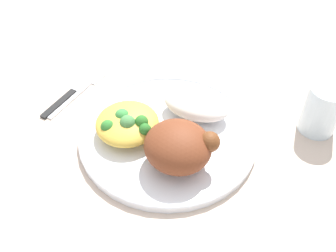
{
  "coord_description": "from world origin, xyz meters",
  "views": [
    {
      "loc": [
        0.15,
        -0.37,
        0.43
      ],
      "look_at": [
        0.0,
        0.0,
        0.03
      ],
      "focal_mm": 39.43,
      "sensor_mm": 36.0,
      "label": 1
    }
  ],
  "objects_px": {
    "rice_pile": "(197,104)",
    "knife": "(74,90)",
    "fork": "(80,91)",
    "water_glass": "(322,109)",
    "plate": "(168,134)",
    "mac_cheese_with_broccoli": "(127,123)",
    "roasted_chicken": "(179,146)"
  },
  "relations": [
    {
      "from": "rice_pile",
      "to": "knife",
      "type": "xyz_separation_m",
      "value": [
        -0.23,
        -0.02,
        -0.03
      ]
    },
    {
      "from": "fork",
      "to": "water_glass",
      "type": "relative_size",
      "value": 1.75
    },
    {
      "from": "plate",
      "to": "rice_pile",
      "type": "bearing_deg",
      "value": 64.37
    },
    {
      "from": "plate",
      "to": "knife",
      "type": "height_order",
      "value": "plate"
    },
    {
      "from": "rice_pile",
      "to": "knife",
      "type": "bearing_deg",
      "value": -175.87
    },
    {
      "from": "knife",
      "to": "plate",
      "type": "bearing_deg",
      "value": -11.31
    },
    {
      "from": "fork",
      "to": "rice_pile",
      "type": "bearing_deg",
      "value": 3.56
    },
    {
      "from": "mac_cheese_with_broccoli",
      "to": "water_glass",
      "type": "xyz_separation_m",
      "value": [
        0.27,
        0.13,
        0.01
      ]
    },
    {
      "from": "rice_pile",
      "to": "water_glass",
      "type": "relative_size",
      "value": 1.32
    },
    {
      "from": "plate",
      "to": "fork",
      "type": "relative_size",
      "value": 1.95
    },
    {
      "from": "plate",
      "to": "water_glass",
      "type": "relative_size",
      "value": 3.41
    },
    {
      "from": "plate",
      "to": "fork",
      "type": "distance_m",
      "value": 0.19
    },
    {
      "from": "plate",
      "to": "rice_pile",
      "type": "height_order",
      "value": "rice_pile"
    },
    {
      "from": "plate",
      "to": "knife",
      "type": "relative_size",
      "value": 1.46
    },
    {
      "from": "roasted_chicken",
      "to": "mac_cheese_with_broccoli",
      "type": "height_order",
      "value": "roasted_chicken"
    },
    {
      "from": "plate",
      "to": "roasted_chicken",
      "type": "xyz_separation_m",
      "value": [
        0.04,
        -0.05,
        0.04
      ]
    },
    {
      "from": "plate",
      "to": "water_glass",
      "type": "xyz_separation_m",
      "value": [
        0.21,
        0.11,
        0.03
      ]
    },
    {
      "from": "fork",
      "to": "plate",
      "type": "bearing_deg",
      "value": -12.85
    },
    {
      "from": "roasted_chicken",
      "to": "fork",
      "type": "bearing_deg",
      "value": 157.46
    },
    {
      "from": "plate",
      "to": "fork",
      "type": "height_order",
      "value": "plate"
    },
    {
      "from": "roasted_chicken",
      "to": "plate",
      "type": "bearing_deg",
      "value": 126.43
    },
    {
      "from": "mac_cheese_with_broccoli",
      "to": "fork",
      "type": "relative_size",
      "value": 0.68
    },
    {
      "from": "plate",
      "to": "roasted_chicken",
      "type": "distance_m",
      "value": 0.07
    },
    {
      "from": "mac_cheese_with_broccoli",
      "to": "rice_pile",
      "type": "bearing_deg",
      "value": 44.18
    },
    {
      "from": "plate",
      "to": "water_glass",
      "type": "bearing_deg",
      "value": 27.09
    },
    {
      "from": "water_glass",
      "to": "rice_pile",
      "type": "bearing_deg",
      "value": -164.12
    },
    {
      "from": "fork",
      "to": "knife",
      "type": "relative_size",
      "value": 0.75
    },
    {
      "from": "plate",
      "to": "roasted_chicken",
      "type": "height_order",
      "value": "roasted_chicken"
    },
    {
      "from": "roasted_chicken",
      "to": "water_glass",
      "type": "height_order",
      "value": "water_glass"
    },
    {
      "from": "fork",
      "to": "water_glass",
      "type": "height_order",
      "value": "water_glass"
    },
    {
      "from": "fork",
      "to": "water_glass",
      "type": "xyz_separation_m",
      "value": [
        0.4,
        0.07,
        0.04
      ]
    },
    {
      "from": "plate",
      "to": "roasted_chicken",
      "type": "bearing_deg",
      "value": -53.57
    }
  ]
}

